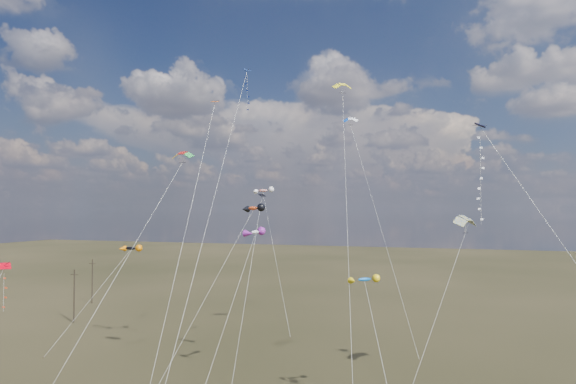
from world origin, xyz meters
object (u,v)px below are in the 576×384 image
(utility_pole_near, at_px, (74,295))
(parafoil_yellow, at_px, (343,86))
(novelty_black_orange, at_px, (130,249))
(utility_pole_far, at_px, (92,281))

(utility_pole_near, distance_m, parafoil_yellow, 50.87)
(novelty_black_orange, bearing_deg, utility_pole_near, 154.14)
(utility_pole_near, height_order, utility_pole_far, same)
(utility_pole_near, relative_size, parafoil_yellow, 0.24)
(utility_pole_near, bearing_deg, utility_pole_far, 119.74)
(utility_pole_near, xyz_separation_m, utility_pole_far, (-8.00, 14.00, 0.00))
(utility_pole_far, relative_size, novelty_black_orange, 0.64)
(utility_pole_near, bearing_deg, novelty_black_orange, -25.86)
(utility_pole_far, distance_m, novelty_black_orange, 32.22)
(novelty_black_orange, bearing_deg, utility_pole_far, 137.18)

